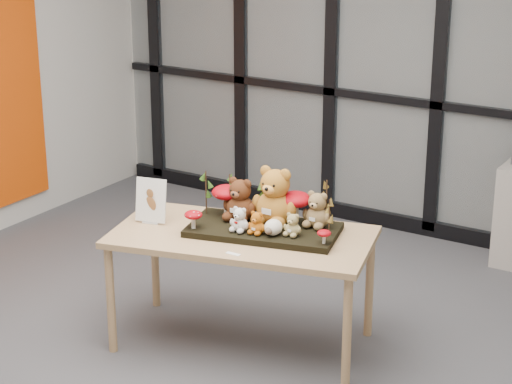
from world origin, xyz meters
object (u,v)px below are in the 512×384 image
Objects in this scene: bear_tan_back at (317,208)px; plush_cream_hedgehog at (273,227)px; mushroom_back_right at (295,206)px; sign_holder at (151,203)px; mushroom_back_left at (227,199)px; diorama_tray at (263,230)px; bear_brown_medium at (240,197)px; bear_pooh_yellow at (275,193)px; mushroom_front_left at (193,219)px; bear_beige_small at (293,223)px; bear_white_bow at (240,218)px; mushroom_front_right at (324,236)px; bear_small_yellow at (257,222)px; display_table at (242,245)px.

bear_tan_back reaches higher than plush_cream_hedgehog.
mushroom_back_right is 0.77× the size of sign_holder.
sign_holder is at bearing -144.55° from mushroom_back_left.
bear_brown_medium is at bearing 155.82° from diorama_tray.
bear_pooh_yellow is 0.22m from bear_brown_medium.
mushroom_back_left is 1.76× the size of mushroom_front_left.
mushroom_back_right is (-0.09, 0.18, 0.03)m from bear_beige_small.
bear_white_bow is at bearing -153.32° from bear_tan_back.
mushroom_front_right is at bearing -20.28° from diorama_tray.
mushroom_back_right reaches higher than plush_cream_hedgehog.
mushroom_front_right is at bearing -21.45° from bear_brown_medium.
plush_cream_hedgehog is (-0.15, -0.25, -0.07)m from bear_tan_back.
bear_pooh_yellow reaches higher than mushroom_back_left.
plush_cream_hedgehog is at bearing -77.09° from bear_pooh_yellow.
bear_white_bow is 0.58m from sign_holder.
bear_white_bow is 1.58× the size of plush_cream_hedgehog.
diorama_tray is 3.16× the size of sign_holder.
bear_beige_small is 0.20m from mushroom_back_right.
bear_small_yellow is 0.69× the size of mushroom_back_right.
display_table is 7.00× the size of bear_tan_back.
mushroom_front_right is at bearing -4.47° from bear_white_bow.
display_table is 7.95× the size of mushroom_back_left.
bear_pooh_yellow is 2.35× the size of bear_white_bow.
bear_pooh_yellow is at bearing 74.46° from bear_small_yellow.
bear_white_bow is 0.35m from mushroom_back_right.
bear_tan_back reaches higher than mushroom_front_left.
display_table is at bearing -0.50° from sign_holder.
plush_cream_hedgehog is (0.21, 0.00, 0.16)m from display_table.
bear_beige_small is 0.54× the size of sign_holder.
bear_tan_back is at bearing 33.85° from mushroom_front_left.
bear_white_bow is 0.27m from mushroom_front_left.
mushroom_front_right is (0.51, 0.04, 0.15)m from display_table.
bear_beige_small is at bearing 176.36° from mushroom_front_right.
bear_brown_medium is at bearing -158.59° from mushroom_back_right.
plush_cream_hedgehog is at bearing -13.74° from display_table.
plush_cream_hedgehog is at bearing -173.02° from mushroom_front_right.
bear_white_bow reaches higher than mushroom_front_right.
bear_white_bow reaches higher than display_table.
sign_holder is at bearing -171.21° from mushroom_front_right.
mushroom_front_left is (-0.15, -0.26, -0.08)m from bear_brown_medium.
bear_small_yellow reaches higher than diorama_tray.
bear_beige_small is (0.29, 0.10, -0.01)m from bear_white_bow.
mushroom_back_right is (-0.14, -0.02, -0.01)m from bear_tan_back.
bear_pooh_yellow is at bearing -145.94° from mushroom_back_right.
display_table is 0.32m from mushroom_front_left.
diorama_tray is at bearing 4.47° from sign_holder.
display_table is 0.28m from bear_brown_medium.
mushroom_front_left reaches higher than diorama_tray.
sign_holder is (-0.66, -0.21, 0.11)m from diorama_tray.
bear_small_yellow is 1.25× the size of mushroom_front_left.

